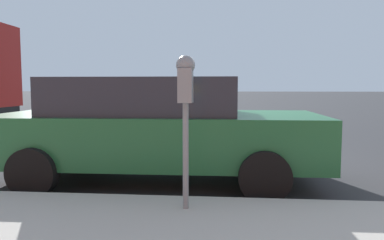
{
  "coord_description": "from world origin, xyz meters",
  "views": [
    {
      "loc": [
        -6.32,
        -0.07,
        1.4
      ],
      "look_at": [
        -2.59,
        0.27,
        1.07
      ],
      "focal_mm": 35.0,
      "sensor_mm": 36.0,
      "label": 1
    }
  ],
  "objects": [
    {
      "name": "ground_plane",
      "position": [
        0.0,
        0.0,
        0.0
      ],
      "size": [
        220.0,
        220.0,
        0.0
      ],
      "primitive_type": "plane",
      "color": "#333335"
    },
    {
      "name": "parking_meter",
      "position": [
        -2.62,
        0.34,
        1.35
      ],
      "size": [
        0.21,
        0.19,
        1.54
      ],
      "color": "gray",
      "rests_on": "sidewalk"
    },
    {
      "name": "car_green",
      "position": [
        -0.89,
        0.98,
        0.81
      ],
      "size": [
        2.19,
        4.71,
        1.53
      ],
      "rotation": [
        0.0,
        0.0,
        3.15
      ],
      "color": "#1E5B33",
      "rests_on": "ground_plane"
    }
  ]
}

